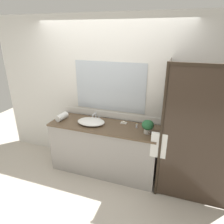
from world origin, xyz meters
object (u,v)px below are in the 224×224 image
(soap_dish, at_px, (124,122))
(potted_plant, at_px, (148,126))
(faucet, at_px, (96,117))
(amenity_bottle_lotion, at_px, (153,127))
(sink_basin, at_px, (91,122))
(amenity_bottle_body_wash, at_px, (137,126))
(rolled_towel_near_edge, at_px, (62,117))

(soap_dish, bearing_deg, potted_plant, -26.75)
(faucet, xyz_separation_m, amenity_bottle_lotion, (1.00, -0.06, -0.01))
(sink_basin, bearing_deg, soap_dish, 20.63)
(sink_basin, relative_size, amenity_bottle_body_wash, 5.98)
(sink_basin, relative_size, faucet, 2.75)
(rolled_towel_near_edge, bearing_deg, soap_dish, 11.26)
(sink_basin, height_order, faucet, faucet)
(amenity_bottle_body_wash, bearing_deg, potted_plant, -31.86)
(sink_basin, bearing_deg, amenity_bottle_lotion, 7.35)
(potted_plant, bearing_deg, amenity_bottle_lotion, 69.68)
(soap_dish, height_order, amenity_bottle_lotion, amenity_bottle_lotion)
(faucet, bearing_deg, potted_plant, -12.72)
(faucet, bearing_deg, rolled_towel_near_edge, -159.46)
(faucet, height_order, soap_dish, faucet)
(sink_basin, xyz_separation_m, amenity_bottle_body_wash, (0.75, 0.09, 0.00))
(sink_basin, relative_size, soap_dish, 4.67)
(rolled_towel_near_edge, bearing_deg, faucet, 20.54)
(sink_basin, bearing_deg, rolled_towel_near_edge, -178.08)
(potted_plant, relative_size, amenity_bottle_body_wash, 2.66)
(soap_dish, bearing_deg, amenity_bottle_body_wash, -22.42)
(amenity_bottle_lotion, bearing_deg, rolled_towel_near_edge, -174.56)
(soap_dish, distance_m, amenity_bottle_body_wash, 0.26)
(amenity_bottle_body_wash, xyz_separation_m, rolled_towel_near_edge, (-1.30, -0.11, 0.02))
(soap_dish, bearing_deg, amenity_bottle_lotion, -7.29)
(sink_basin, relative_size, amenity_bottle_lotion, 6.47)
(sink_basin, relative_size, potted_plant, 2.25)
(potted_plant, distance_m, soap_dish, 0.50)
(sink_basin, height_order, soap_dish, sink_basin)
(faucet, relative_size, rolled_towel_near_edge, 0.72)
(potted_plant, xyz_separation_m, amenity_bottle_body_wash, (-0.19, 0.12, -0.08))
(faucet, relative_size, potted_plant, 0.82)
(soap_dish, bearing_deg, rolled_towel_near_edge, -168.74)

